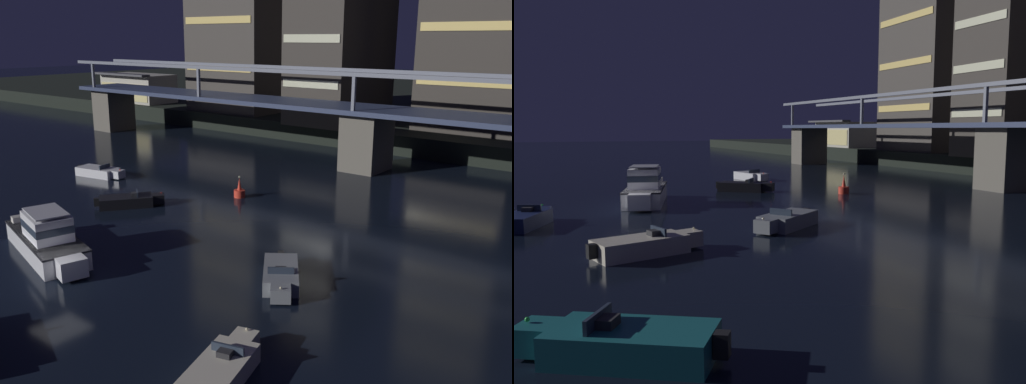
% 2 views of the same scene
% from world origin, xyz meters
% --- Properties ---
extents(ground_plane, '(400.00, 400.00, 0.00)m').
position_xyz_m(ground_plane, '(0.00, 0.00, 0.00)').
color(ground_plane, black).
extents(river_bridge, '(83.40, 6.40, 9.38)m').
position_xyz_m(river_bridge, '(0.00, 33.25, 4.42)').
color(river_bridge, '#605B51').
rests_on(river_bridge, ground).
extents(tower_west_low, '(12.63, 9.54, 31.50)m').
position_xyz_m(tower_west_low, '(-27.53, 47.09, 17.80)').
color(tower_west_low, '#423D38').
rests_on(tower_west_low, far_riverbank).
extents(tower_west_tall, '(8.14, 13.36, 25.70)m').
position_xyz_m(tower_west_tall, '(-10.94, 46.48, 14.90)').
color(tower_west_tall, '#38332D').
rests_on(tower_west_tall, far_riverbank).
extents(waterfront_pavilion, '(12.40, 7.40, 4.70)m').
position_xyz_m(waterfront_pavilion, '(-47.81, 45.16, 4.44)').
color(waterfront_pavilion, '#B2AD9E').
rests_on(waterfront_pavilion, far_riverbank).
extents(cabin_cruiser_near_left, '(9.36, 4.67, 2.79)m').
position_xyz_m(cabin_cruiser_near_left, '(-4.08, 2.05, 1.05)').
color(cabin_cruiser_near_left, silver).
rests_on(cabin_cruiser_near_left, ground).
extents(speedboat_near_center, '(3.99, 4.69, 1.16)m').
position_xyz_m(speedboat_near_center, '(-8.22, 11.29, 0.41)').
color(speedboat_near_center, black).
rests_on(speedboat_near_center, ground).
extents(speedboat_near_right, '(5.22, 2.53, 1.16)m').
position_xyz_m(speedboat_near_right, '(-17.84, 15.61, 0.41)').
color(speedboat_near_right, silver).
rests_on(speedboat_near_right, ground).
extents(speedboat_mid_left, '(2.81, 5.18, 1.16)m').
position_xyz_m(speedboat_mid_left, '(12.16, -0.75, 0.41)').
color(speedboat_mid_left, beige).
rests_on(speedboat_mid_left, ground).
extents(speedboat_mid_center, '(3.96, 4.71, 1.16)m').
position_xyz_m(speedboat_mid_center, '(8.85, 7.52, 0.41)').
color(speedboat_mid_center, gray).
rests_on(speedboat_mid_center, ground).
extents(speedboat_mid_right, '(3.63, 4.86, 1.16)m').
position_xyz_m(speedboat_mid_right, '(22.66, -3.07, 0.41)').
color(speedboat_mid_right, '#196066').
rests_on(speedboat_mid_right, ground).
extents(speedboat_far_left, '(5.07, 3.13, 1.16)m').
position_xyz_m(speedboat_far_left, '(2.86, -5.83, 0.41)').
color(speedboat_far_left, '#19234C').
rests_on(speedboat_far_left, ground).
extents(channel_buoy, '(0.90, 0.90, 1.76)m').
position_xyz_m(channel_buoy, '(-3.28, 18.41, 0.48)').
color(channel_buoy, red).
rests_on(channel_buoy, ground).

